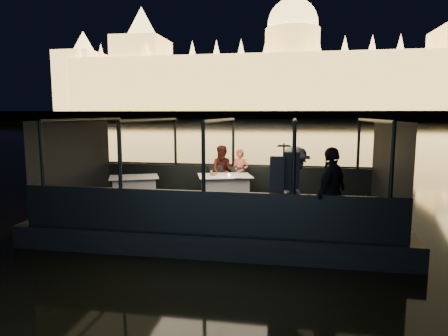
% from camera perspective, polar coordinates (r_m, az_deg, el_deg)
% --- Properties ---
extents(river_water, '(500.00, 500.00, 0.00)m').
position_cam_1_polar(river_water, '(89.86, 8.87, 5.79)').
color(river_water, black).
rests_on(river_water, ground).
extents(boat_hull, '(8.60, 4.40, 1.00)m').
position_cam_1_polar(boat_hull, '(10.39, -0.39, -8.80)').
color(boat_hull, black).
rests_on(boat_hull, river_water).
extents(boat_deck, '(8.00, 4.00, 0.04)m').
position_cam_1_polar(boat_deck, '(10.26, -0.39, -6.23)').
color(boat_deck, black).
rests_on(boat_deck, boat_hull).
extents(gunwale_port, '(8.00, 0.08, 0.90)m').
position_cam_1_polar(gunwale_port, '(12.10, 1.31, -1.81)').
color(gunwale_port, black).
rests_on(gunwale_port, boat_deck).
extents(gunwale_starboard, '(8.00, 0.08, 0.90)m').
position_cam_1_polar(gunwale_starboard, '(8.25, -2.91, -6.37)').
color(gunwale_starboard, black).
rests_on(gunwale_starboard, boat_deck).
extents(cabin_glass_port, '(8.00, 0.02, 1.40)m').
position_cam_1_polar(cabin_glass_port, '(11.96, 1.33, 3.63)').
color(cabin_glass_port, '#99B2B2').
rests_on(cabin_glass_port, gunwale_port).
extents(cabin_glass_starboard, '(8.00, 0.02, 1.40)m').
position_cam_1_polar(cabin_glass_starboard, '(8.04, -2.96, 1.60)').
color(cabin_glass_starboard, '#99B2B2').
rests_on(cabin_glass_starboard, gunwale_starboard).
extents(cabin_roof_glass, '(8.00, 4.00, 0.02)m').
position_cam_1_polar(cabin_roof_glass, '(9.96, -0.40, 6.84)').
color(cabin_roof_glass, '#99B2B2').
rests_on(cabin_roof_glass, boat_deck).
extents(end_wall_fore, '(0.02, 4.00, 2.30)m').
position_cam_1_polar(end_wall_fore, '(11.45, -20.49, 0.70)').
color(end_wall_fore, black).
rests_on(end_wall_fore, boat_deck).
extents(end_wall_aft, '(0.02, 4.00, 2.30)m').
position_cam_1_polar(end_wall_aft, '(10.12, 22.48, -0.27)').
color(end_wall_aft, black).
rests_on(end_wall_aft, boat_deck).
extents(canopy_ribs, '(8.00, 4.00, 2.30)m').
position_cam_1_polar(canopy_ribs, '(10.04, -0.40, 0.26)').
color(canopy_ribs, black).
rests_on(canopy_ribs, boat_deck).
extents(embankment, '(400.00, 140.00, 6.00)m').
position_cam_1_polar(embankment, '(219.81, 9.58, 7.15)').
color(embankment, '#423D33').
rests_on(embankment, ground).
extents(parliament_building, '(220.00, 32.00, 60.00)m').
position_cam_1_polar(parliament_building, '(186.63, 9.69, 15.69)').
color(parliament_building, '#F2D18C').
rests_on(parliament_building, embankment).
extents(dining_table_central, '(1.69, 1.43, 0.77)m').
position_cam_1_polar(dining_table_central, '(11.12, 0.10, -3.00)').
color(dining_table_central, silver).
rests_on(dining_table_central, boat_deck).
extents(dining_table_aft, '(1.61, 1.42, 0.71)m').
position_cam_1_polar(dining_table_aft, '(11.54, -12.69, -2.79)').
color(dining_table_aft, silver).
rests_on(dining_table_aft, boat_deck).
extents(chair_port_left, '(0.52, 0.52, 0.94)m').
position_cam_1_polar(chair_port_left, '(11.64, -1.35, -2.18)').
color(chair_port_left, black).
rests_on(chair_port_left, boat_deck).
extents(chair_port_right, '(0.51, 0.51, 0.90)m').
position_cam_1_polar(chair_port_right, '(11.50, 1.87, -2.31)').
color(chair_port_right, black).
rests_on(chair_port_right, boat_deck).
extents(coat_stand, '(0.52, 0.42, 1.87)m').
position_cam_1_polar(coat_stand, '(8.26, 8.43, -3.22)').
color(coat_stand, black).
rests_on(coat_stand, boat_deck).
extents(person_woman_coral, '(0.58, 0.44, 1.44)m').
position_cam_1_polar(person_woman_coral, '(11.71, 2.29, -0.64)').
color(person_woman_coral, '#D6654D').
rests_on(person_woman_coral, boat_deck).
extents(person_man_maroon, '(0.76, 0.60, 1.54)m').
position_cam_1_polar(person_man_maroon, '(11.79, -0.13, -0.58)').
color(person_man_maroon, '#411612').
rests_on(person_man_maroon, boat_deck).
extents(passenger_stripe, '(1.06, 1.32, 1.79)m').
position_cam_1_polar(passenger_stripe, '(8.65, 10.00, -3.09)').
color(passenger_stripe, white).
rests_on(passenger_stripe, boat_deck).
extents(passenger_dark, '(0.92, 1.15, 1.82)m').
position_cam_1_polar(passenger_dark, '(8.32, 15.08, -3.68)').
color(passenger_dark, black).
rests_on(passenger_dark, boat_deck).
extents(wine_bottle, '(0.07, 0.07, 0.33)m').
position_cam_1_polar(wine_bottle, '(10.81, -2.84, -0.46)').
color(wine_bottle, '#153814').
rests_on(wine_bottle, dining_table_central).
extents(bread_basket, '(0.24, 0.24, 0.07)m').
position_cam_1_polar(bread_basket, '(11.03, -1.50, -0.87)').
color(bread_basket, olive).
rests_on(bread_basket, dining_table_central).
extents(amber_candle, '(0.06, 0.06, 0.08)m').
position_cam_1_polar(amber_candle, '(10.76, 0.76, -1.09)').
color(amber_candle, orange).
rests_on(amber_candle, dining_table_central).
extents(plate_near, '(0.28, 0.28, 0.01)m').
position_cam_1_polar(plate_near, '(10.65, 1.94, -1.36)').
color(plate_near, silver).
rests_on(plate_near, dining_table_central).
extents(plate_far, '(0.30, 0.30, 0.01)m').
position_cam_1_polar(plate_far, '(11.04, -0.88, -1.03)').
color(plate_far, silver).
rests_on(plate_far, dining_table_central).
extents(wine_glass_white, '(0.08, 0.08, 0.19)m').
position_cam_1_polar(wine_glass_white, '(10.74, -1.82, -0.81)').
color(wine_glass_white, silver).
rests_on(wine_glass_white, dining_table_central).
extents(wine_glass_red, '(0.07, 0.07, 0.20)m').
position_cam_1_polar(wine_glass_red, '(11.05, 1.75, -0.57)').
color(wine_glass_red, silver).
rests_on(wine_glass_red, dining_table_central).
extents(wine_glass_empty, '(0.06, 0.06, 0.18)m').
position_cam_1_polar(wine_glass_empty, '(10.61, 0.44, -0.92)').
color(wine_glass_empty, white).
rests_on(wine_glass_empty, dining_table_central).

